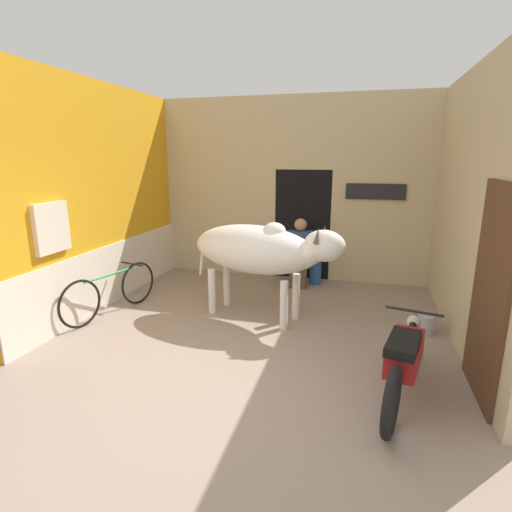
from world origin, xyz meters
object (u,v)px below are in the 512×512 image
at_px(shopkeeper_seated, 300,251).
at_px(plastic_stool, 315,270).
at_px(motorcycle_near, 404,358).
at_px(cow, 260,250).
at_px(bucket, 425,324).
at_px(bicycle, 111,292).

bearing_deg(shopkeeper_seated, plastic_stool, 38.97).
relative_size(motorcycle_near, plastic_stool, 3.86).
bearing_deg(plastic_stool, shopkeeper_seated, -141.03).
xyz_separation_m(cow, shopkeeper_seated, (0.33, 1.62, -0.36)).
bearing_deg(motorcycle_near, cow, 139.11).
height_order(cow, shopkeeper_seated, cow).
height_order(shopkeeper_seated, plastic_stool, shopkeeper_seated).
bearing_deg(cow, plastic_stool, 71.91).
distance_m(cow, shopkeeper_seated, 1.69).
bearing_deg(cow, shopkeeper_seated, 78.58).
height_order(cow, bucket, cow).
bearing_deg(shopkeeper_seated, cow, -101.42).
bearing_deg(bicycle, motorcycle_near, -16.03).
distance_m(bicycle, shopkeeper_seated, 3.26).
xyz_separation_m(bicycle, shopkeeper_seated, (2.50, 2.06, 0.31)).
xyz_separation_m(cow, motorcycle_near, (1.85, -1.60, -0.60)).
height_order(cow, plastic_stool, cow).
height_order(motorcycle_near, shopkeeper_seated, shopkeeper_seated).
xyz_separation_m(bicycle, bucket, (4.46, 0.49, -0.22)).
relative_size(cow, bucket, 9.15).
height_order(motorcycle_near, bucket, motorcycle_near).
xyz_separation_m(motorcycle_near, shopkeeper_seated, (-1.52, 3.22, 0.24)).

